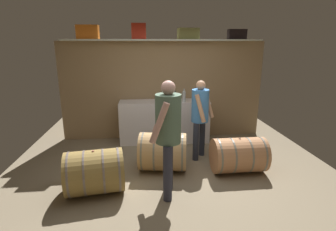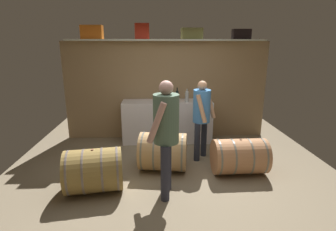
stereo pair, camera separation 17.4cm
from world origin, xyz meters
The scene contains 17 objects.
ground_plane centered at (0.00, 0.55, -0.01)m, with size 5.75×7.60×0.02m, color #83745B.
back_wall_panel centered at (0.00, 2.20, 1.09)m, with size 4.55×0.10×2.19m, color #9A7B55.
high_shelf_board centered at (0.00, 2.05, 2.20)m, with size 4.19×0.40×0.03m, color silver.
toolcase_orange centered at (-1.55, 2.05, 2.36)m, with size 0.44×0.26×0.28m, color orange.
toolcase_red centered at (-0.52, 2.05, 2.38)m, with size 0.29×0.28×0.32m, color red.
toolcase_olive centered at (0.53, 2.05, 2.33)m, with size 0.43×0.25×0.23m, color olive.
toolcase_black centered at (1.60, 2.05, 2.32)m, with size 0.38×0.20×0.21m, color black.
work_cabinet centered at (0.00, 1.88, 0.46)m, with size 1.95×0.53×0.92m, color white.
wine_bottle_dark centered at (0.22, 1.86, 1.04)m, with size 0.07×0.07×0.30m.
wine_bottle_clear centered at (0.42, 1.78, 1.05)m, with size 0.08×0.08×0.28m.
wine_glass centered at (-0.02, 1.86, 1.02)m, with size 0.07×0.07×0.14m.
wine_barrel_near centered at (-0.14, 0.47, 0.33)m, with size 0.88×0.76×0.67m.
wine_barrel_far centered at (1.14, 0.28, 0.30)m, with size 0.89×0.61×0.61m.
wine_barrel_flank centered at (-1.18, -0.17, 0.33)m, with size 0.91×0.76×0.66m.
tasting_cup centered at (-0.12, 0.47, 0.69)m, with size 0.07×0.07×0.04m, color red.
winemaker_pouring centered at (-0.13, -0.32, 1.03)m, with size 0.45×0.53×1.67m.
visitor_tasting centered at (0.59, 0.91, 0.92)m, with size 0.45×0.48×1.49m.
Camera 1 is at (-0.44, -3.75, 2.14)m, focal length 28.27 mm.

